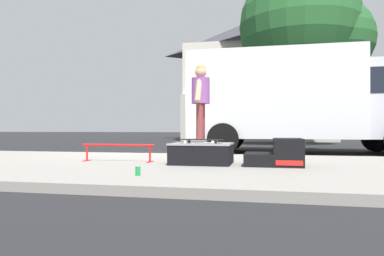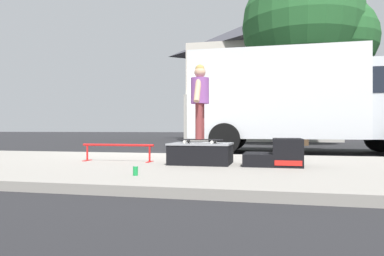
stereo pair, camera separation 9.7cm
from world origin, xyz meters
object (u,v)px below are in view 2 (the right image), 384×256
object	(u,v)px
kicker_ramp	(278,154)
box_truck	(307,97)
street_tree_main	(309,28)
skater_kid	(200,95)
skate_box	(201,153)
skateboard	(200,140)
soda_can	(135,171)
grind_rail	(118,148)

from	to	relation	value
kicker_ramp	box_truck	distance (m)	5.44
street_tree_main	kicker_ramp	bearing A→B (deg)	-98.30
skater_kid	street_tree_main	xyz separation A→B (m)	(2.82, 10.31, 3.85)
skater_kid	street_tree_main	bearing A→B (deg)	74.71
skate_box	skateboard	distance (m)	0.23
skateboard	soda_can	xyz separation A→B (m)	(-0.52, -1.66, -0.36)
skate_box	grind_rail	xyz separation A→B (m)	(-1.63, 0.12, 0.05)
skate_box	grind_rail	distance (m)	1.64
skate_box	skater_kid	size ratio (longest dim) A/B	0.81
skater_kid	soda_can	bearing A→B (deg)	-107.50
grind_rail	street_tree_main	world-z (taller)	street_tree_main
box_truck	skate_box	bearing A→B (deg)	-113.46
box_truck	street_tree_main	size ratio (longest dim) A/B	0.87
grind_rail	soda_can	distance (m)	2.15
skater_kid	box_truck	distance (m)	5.71
skater_kid	skateboard	bearing A→B (deg)	-135.00
skateboard	street_tree_main	distance (m)	11.65
soda_can	box_truck	distance (m)	7.59
skateboard	street_tree_main	size ratio (longest dim) A/B	0.10
grind_rail	street_tree_main	bearing A→B (deg)	66.36
skate_box	soda_can	xyz separation A→B (m)	(-0.54, -1.72, -0.13)
skater_kid	street_tree_main	world-z (taller)	street_tree_main
skateboard	skater_kid	size ratio (longest dim) A/B	0.62
skate_box	kicker_ramp	bearing A→B (deg)	-0.02
skate_box	street_tree_main	size ratio (longest dim) A/B	0.13
skateboard	street_tree_main	bearing A→B (deg)	74.71
skate_box	street_tree_main	bearing A→B (deg)	74.70
grind_rail	skateboard	world-z (taller)	skateboard
soda_can	skateboard	bearing A→B (deg)	72.50
kicker_ramp	skateboard	distance (m)	1.34
soda_can	street_tree_main	world-z (taller)	street_tree_main
grind_rail	skateboard	bearing A→B (deg)	-6.17
street_tree_main	skateboard	bearing A→B (deg)	-105.29
kicker_ramp	soda_can	size ratio (longest dim) A/B	7.50
soda_can	kicker_ramp	bearing A→B (deg)	42.90
skater_kid	skate_box	bearing A→B (deg)	76.25
kicker_ramp	skater_kid	bearing A→B (deg)	-177.72
kicker_ramp	skater_kid	xyz separation A→B (m)	(-1.32, -0.05, 1.01)
grind_rail	skater_kid	bearing A→B (deg)	-6.17
skateboard	box_truck	size ratio (longest dim) A/B	0.12
kicker_ramp	skate_box	bearing A→B (deg)	179.98
skate_box	grind_rail	size ratio (longest dim) A/B	0.74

